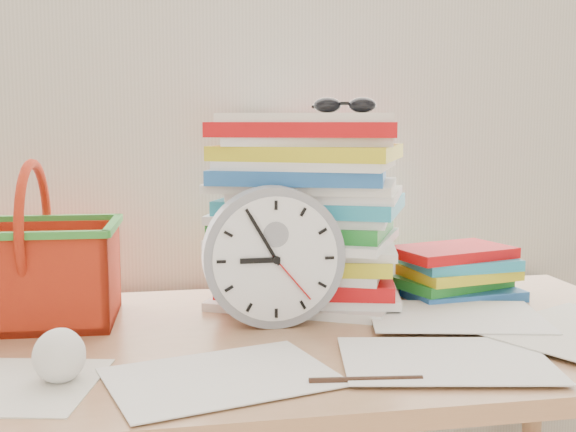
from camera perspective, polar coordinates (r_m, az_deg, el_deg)
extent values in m
cube|color=silver|center=(1.60, -3.30, 16.18)|extent=(4.00, 0.04, 2.70)
cube|color=beige|center=(1.58, -3.19, 14.50)|extent=(2.40, 0.01, 2.50)
cube|color=#AC7950|center=(1.25, -0.70, -9.94)|extent=(1.40, 0.70, 0.03)
cylinder|color=gray|center=(1.26, -1.16, -3.23)|extent=(0.25, 0.05, 0.25)
sphere|color=white|center=(1.06, -17.66, -10.42)|extent=(0.08, 0.08, 0.08)
cylinder|color=black|center=(1.02, 6.17, -12.78)|extent=(0.16, 0.03, 0.01)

